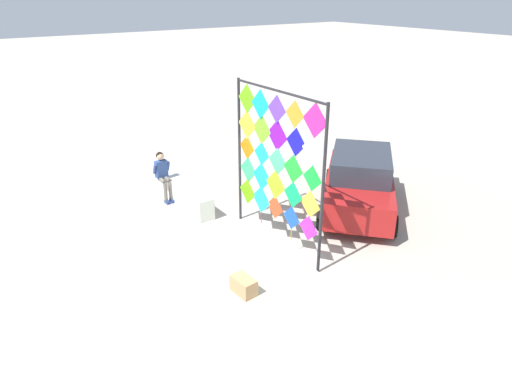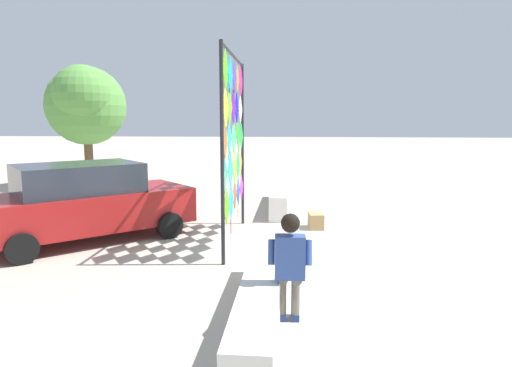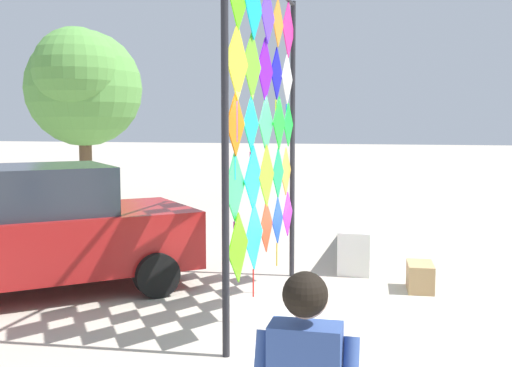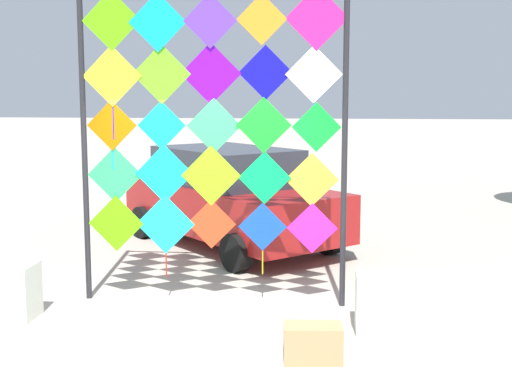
% 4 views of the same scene
% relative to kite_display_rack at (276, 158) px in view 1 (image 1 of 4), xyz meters
% --- Properties ---
extents(ground, '(120.00, 120.00, 0.00)m').
position_rel_kite_display_rack_xyz_m(ground, '(-0.08, -0.64, -2.27)').
color(ground, '#ADA393').
extents(plaza_ledge_left, '(3.80, 0.46, 0.63)m').
position_rel_kite_display_rack_xyz_m(plaza_ledge_left, '(-3.81, -0.86, -1.95)').
color(plaza_ledge_left, silver).
rests_on(plaza_ledge_left, ground).
extents(plaza_ledge_right, '(3.80, 0.46, 0.63)m').
position_rel_kite_display_rack_xyz_m(plaza_ledge_right, '(3.65, -0.86, -1.95)').
color(plaza_ledge_right, silver).
rests_on(plaza_ledge_right, ground).
extents(kite_display_rack, '(3.26, 0.09, 3.89)m').
position_rel_kite_display_rack_xyz_m(kite_display_rack, '(0.00, 0.00, 0.00)').
color(kite_display_rack, '#232328').
rests_on(kite_display_rack, ground).
extents(seated_vendor, '(0.67, 0.53, 1.48)m').
position_rel_kite_display_rack_xyz_m(seated_vendor, '(-3.94, -1.21, -1.40)').
color(seated_vendor, '#666056').
rests_on(seated_vendor, ground).
extents(parked_car, '(4.23, 4.38, 1.66)m').
position_rel_kite_display_rack_xyz_m(parked_car, '(-0.21, 3.18, -1.43)').
color(parked_car, maroon).
rests_on(parked_car, ground).
extents(cardboard_box_large, '(0.59, 0.37, 0.36)m').
position_rel_kite_display_rack_xyz_m(cardboard_box_large, '(1.30, -1.78, -2.09)').
color(cardboard_box_large, tan).
rests_on(cardboard_box_large, ground).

